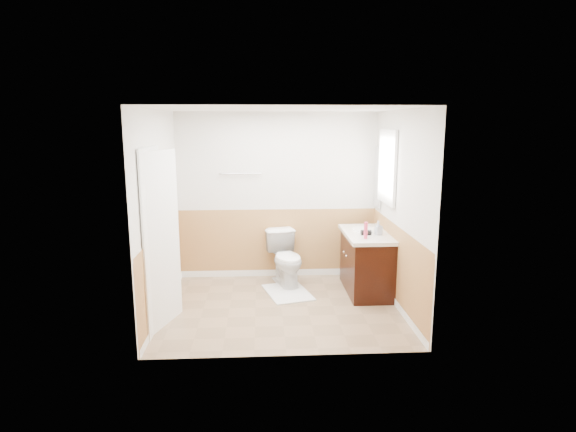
{
  "coord_description": "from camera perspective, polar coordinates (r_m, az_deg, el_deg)",
  "views": [
    {
      "loc": [
        -0.24,
        -5.75,
        2.34
      ],
      "look_at": [
        0.1,
        0.25,
        1.15
      ],
      "focal_mm": 29.47,
      "sensor_mm": 36.0,
      "label": 1
    }
  ],
  "objects": [
    {
      "name": "lotion_bottle",
      "position": [
        6.24,
        9.36,
        -1.72
      ],
      "size": [
        0.05,
        0.05,
        0.22
      ],
      "primitive_type": "cylinder",
      "color": "#D63759",
      "rests_on": "countertop"
    },
    {
      "name": "door_knob",
      "position": [
        5.9,
        -13.91,
        -2.76
      ],
      "size": [
        0.06,
        0.06,
        0.06
      ],
      "primitive_type": "sphere",
      "color": "silver",
      "rests_on": "door"
    },
    {
      "name": "tp_roll",
      "position": [
        7.17,
        -2.04,
        -2.03
      ],
      "size": [
        0.1,
        0.11,
        0.11
      ],
      "primitive_type": "cylinder",
      "rotation": [
        0.0,
        1.57,
        0.0
      ],
      "color": "white",
      "rests_on": "tp_holder_bar"
    },
    {
      "name": "door_frame",
      "position": [
        5.59,
        -15.93,
        -2.77
      ],
      "size": [
        0.02,
        0.92,
        2.1
      ],
      "primitive_type": "cube",
      "color": "white",
      "rests_on": "wall_left"
    },
    {
      "name": "soap_dispenser",
      "position": [
        6.48,
        10.88,
        -1.46
      ],
      "size": [
        0.1,
        0.1,
        0.18
      ],
      "primitive_type": "imported",
      "rotation": [
        0.0,
        0.0,
        0.23
      ],
      "color": "#949AA7",
      "rests_on": "countertop"
    },
    {
      "name": "wainscot_front",
      "position": [
        4.83,
        -0.15,
        -11.18
      ],
      "size": [
        3.0,
        0.0,
        3.0
      ],
      "primitive_type": "plane",
      "rotation": [
        -1.57,
        0.0,
        0.0
      ],
      "color": "tan",
      "rests_on": "floor"
    },
    {
      "name": "wainscot_back",
      "position": [
        7.28,
        -1.25,
        -3.45
      ],
      "size": [
        3.0,
        0.0,
        3.0
      ],
      "primitive_type": "plane",
      "rotation": [
        1.57,
        0.0,
        0.0
      ],
      "color": "tan",
      "rests_on": "floor"
    },
    {
      "name": "vanity_cabinet",
      "position": [
        6.72,
        9.42,
        -5.72
      ],
      "size": [
        0.55,
        1.1,
        0.8
      ],
      "primitive_type": "cube",
      "color": "black",
      "rests_on": "floor"
    },
    {
      "name": "wall_right",
      "position": [
        6.1,
        13.38,
        0.61
      ],
      "size": [
        0.0,
        3.0,
        3.0
      ],
      "primitive_type": "plane",
      "rotation": [
        1.57,
        0.0,
        -1.57
      ],
      "color": "silver",
      "rests_on": "floor"
    },
    {
      "name": "wainscot_right",
      "position": [
        6.28,
        12.96,
        -6.13
      ],
      "size": [
        0.0,
        2.6,
        2.6
      ],
      "primitive_type": "plane",
      "rotation": [
        1.57,
        0.0,
        -1.57
      ],
      "color": "tan",
      "rests_on": "floor"
    },
    {
      "name": "ceiling",
      "position": [
        5.76,
        -0.87,
        12.8
      ],
      "size": [
        3.0,
        3.0,
        0.0
      ],
      "primitive_type": "plane",
      "rotation": [
        3.14,
        0.0,
        0.0
      ],
      "color": "white",
      "rests_on": "floor"
    },
    {
      "name": "wall_front",
      "position": [
        4.59,
        -0.14,
        -2.54
      ],
      "size": [
        3.0,
        0.0,
        3.0
      ],
      "primitive_type": "plane",
      "rotation": [
        -1.57,
        0.0,
        0.0
      ],
      "color": "silver",
      "rests_on": "floor"
    },
    {
      "name": "hair_dryer_handle",
      "position": [
        6.53,
        8.99,
        -2.08
      ],
      "size": [
        0.03,
        0.03,
        0.07
      ],
      "primitive_type": "cylinder",
      "color": "black",
      "rests_on": "countertop"
    },
    {
      "name": "wainscot_left",
      "position": [
        6.16,
        -14.87,
        -6.56
      ],
      "size": [
        0.0,
        2.6,
        2.6
      ],
      "primitive_type": "plane",
      "rotation": [
        1.57,
        0.0,
        1.57
      ],
      "color": "tan",
      "rests_on": "floor"
    },
    {
      "name": "towel_bar",
      "position": [
        7.04,
        -5.78,
        5.11
      ],
      "size": [
        0.62,
        0.02,
        0.02
      ],
      "primitive_type": "cylinder",
      "rotation": [
        0.0,
        1.57,
        0.0
      ],
      "color": "silver",
      "rests_on": "wall_back"
    },
    {
      "name": "wall_left",
      "position": [
        5.98,
        -15.34,
        0.31
      ],
      "size": [
        0.0,
        3.0,
        3.0
      ],
      "primitive_type": "plane",
      "rotation": [
        1.57,
        0.0,
        1.57
      ],
      "color": "silver",
      "rests_on": "floor"
    },
    {
      "name": "toilet",
      "position": [
        6.92,
        -0.21,
        -5.16
      ],
      "size": [
        0.62,
        0.85,
        0.78
      ],
      "primitive_type": "imported",
      "rotation": [
        0.0,
        0.0,
        0.26
      ],
      "color": "white",
      "rests_on": "floor"
    },
    {
      "name": "bath_mat",
      "position": [
        6.68,
        -0.04,
        -9.21
      ],
      "size": [
        0.73,
        0.91,
        0.02
      ],
      "primitive_type": "cube",
      "rotation": [
        0.0,
        0.0,
        0.26
      ],
      "color": "silver",
      "rests_on": "floor"
    },
    {
      "name": "door",
      "position": [
        5.58,
        -15.16,
        -2.87
      ],
      "size": [
        0.29,
        0.78,
        2.04
      ],
      "primitive_type": "cube",
      "rotation": [
        0.0,
        0.0,
        -0.31
      ],
      "color": "white",
      "rests_on": "wall_left"
    },
    {
      "name": "faucet",
      "position": [
        6.78,
        10.77,
        -1.09
      ],
      "size": [
        0.02,
        0.02,
        0.14
      ],
      "primitive_type": "cylinder",
      "color": "silver",
      "rests_on": "countertop"
    },
    {
      "name": "window_glass",
      "position": [
        6.59,
        12.01,
        5.83
      ],
      "size": [
        0.01,
        0.7,
        0.9
      ],
      "primitive_type": "cube",
      "color": "white",
      "rests_on": "wall_right"
    },
    {
      "name": "hair_dryer_body",
      "position": [
        6.46,
        9.4,
        -1.97
      ],
      "size": [
        0.14,
        0.07,
        0.07
      ],
      "primitive_type": "cylinder",
      "rotation": [
        0.0,
        1.57,
        0.0
      ],
      "color": "black",
      "rests_on": "countertop"
    },
    {
      "name": "window_frame",
      "position": [
        6.59,
        11.87,
        5.83
      ],
      "size": [
        0.04,
        0.8,
        1.0
      ],
      "primitive_type": "cube",
      "color": "white",
      "rests_on": "wall_right"
    },
    {
      "name": "countertop",
      "position": [
        6.61,
        9.46,
        -2.2
      ],
      "size": [
        0.6,
        1.15,
        0.05
      ],
      "primitive_type": "cube",
      "color": "white",
      "rests_on": "vanity_cabinet"
    },
    {
      "name": "tp_holder_bar",
      "position": [
        7.17,
        -2.04,
        -2.03
      ],
      "size": [
        0.14,
        0.02,
        0.02
      ],
      "primitive_type": "cylinder",
      "rotation": [
        0.0,
        1.57,
        0.0
      ],
      "color": "silver",
      "rests_on": "wall_back"
    },
    {
      "name": "sink_basin",
      "position": [
        6.75,
        9.27,
        -1.61
      ],
      "size": [
        0.36,
        0.36,
        0.02
      ],
      "primitive_type": "cylinder",
      "color": "white",
      "rests_on": "countertop"
    },
    {
      "name": "wall_back",
      "position": [
        7.14,
        -1.28,
        2.41
      ],
      "size": [
        3.0,
        0.0,
        3.0
      ],
      "primitive_type": "plane",
      "rotation": [
        1.57,
        0.0,
        0.0
      ],
      "color": "silver",
      "rests_on": "floor"
    },
    {
      "name": "vanity_knob_right",
      "position": [
        6.72,
        6.77,
        -4.33
      ],
      "size": [
        0.03,
        0.03,
        0.03
      ],
      "primitive_type": "sphere",
      "color": "#B4B5BB",
      "rests_on": "vanity_cabinet"
    },
    {
      "name": "tp_sheet",
      "position": [
        7.19,
        -2.04,
        -2.88
      ],
      "size": [
        0.1,
        0.01,
        0.16
      ],
      "primitive_type": "cube",
      "color": "white",
      "rests_on": "tp_roll"
    },
    {
      "name": "floor",
      "position": [
        6.21,
        -0.8,
        -10.93
      ],
      "size": [
        3.0,
        3.0,
        0.0
      ],
      "primitive_type": "plane",
      "color": "#8C7051",
      "rests_on": "ground"
    },
    {
      "name": "mirror_panel",
      "position": [
        7.1,
        10.79,
        4.62
      ],
      "size": [
        0.02,
        0.35,
        0.9
      ],
      "primitive_type": "cube",
      "color": "silver",
      "rests_on": "wall_right"
    },
    {
      "name": "vanity_knob_left",
      "position": [
        6.53,
        7.08,
        -4.8
      ],
      "size": [
        0.03,
        0.03,
        0.03
      ],
      "primitive_type": "sphere",
      "color": "silver",
      "rests_on": "vanity_cabinet"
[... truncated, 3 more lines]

